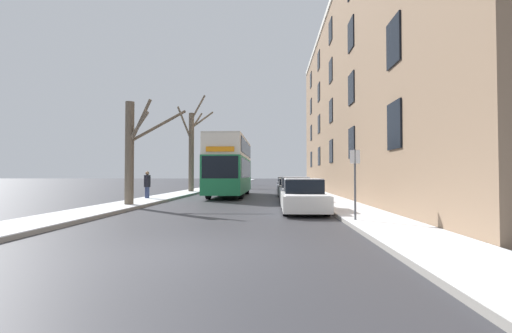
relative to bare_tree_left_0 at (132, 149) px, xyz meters
name	(u,v)px	position (x,y,z in m)	size (l,w,h in m)	color
ground_plane	(174,254)	(5.08, -9.98, -2.94)	(320.00, 320.00, 0.00)	#38383D
sidewalk_left	(230,184)	(-0.45, 43.02, -2.86)	(2.21, 130.00, 0.16)	gray
sidewalk_right	(293,184)	(10.60, 43.02, -2.86)	(2.21, 130.00, 0.16)	gray
terrace_facade_right	(389,94)	(16.21, 10.12, 5.01)	(9.10, 39.62, 15.88)	#8C7056
bare_tree_left_0	(132,149)	(0.00, 0.00, 0.00)	(3.14, 2.55, 5.37)	brown
bare_tree_left_1	(192,148)	(-0.25, 13.76, 1.20)	(2.74, 3.37, 8.89)	brown
bare_tree_left_2	(217,159)	(-0.19, 27.19, 0.81)	(2.98, 1.64, 7.19)	brown
bare_tree_left_3	(229,164)	(-0.23, 40.62, 0.52)	(5.20, 3.98, 7.56)	brown
double_decker_bus	(230,164)	(3.83, 9.18, -0.46)	(2.57, 10.17, 4.38)	#1E7A47
parked_car_0	(303,197)	(8.41, -1.97, -2.26)	(1.85, 4.36, 1.47)	silver
parked_car_1	(295,191)	(8.41, 3.23, -2.24)	(1.80, 4.45, 1.53)	#9EA3AD
parked_car_2	(290,188)	(8.41, 9.51, -2.29)	(1.87, 4.30, 1.37)	#474C56
parked_car_3	(287,186)	(8.41, 14.55, -2.30)	(1.78, 4.12, 1.37)	slate
parked_car_4	(285,184)	(8.41, 19.74, -2.25)	(1.78, 4.36, 1.47)	#474C56
pedestrian_left_sidewalk	(147,185)	(-0.89, 4.49, -1.91)	(0.41, 0.41, 1.87)	navy
street_sign_post	(355,181)	(9.80, -5.55, -1.51)	(0.32, 0.07, 2.47)	#4C4F54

